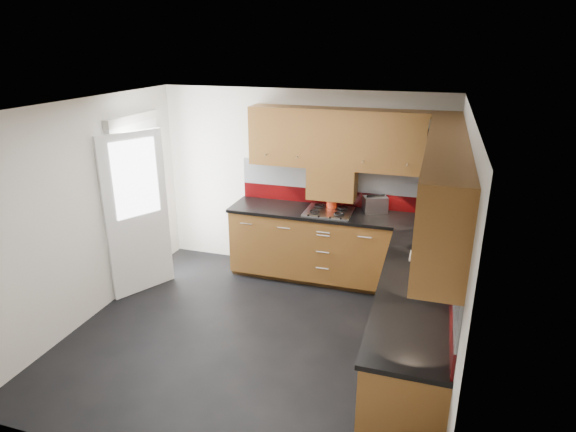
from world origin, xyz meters
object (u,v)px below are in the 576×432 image
(gas_hob, at_px, (329,211))
(toaster, at_px, (375,204))
(utensil_pot, at_px, (332,201))
(food_processor, at_px, (423,234))

(gas_hob, xyz_separation_m, toaster, (0.54, 0.19, 0.09))
(utensil_pot, bearing_deg, toaster, 2.83)
(utensil_pot, bearing_deg, food_processor, -36.72)
(utensil_pot, distance_m, toaster, 0.54)
(utensil_pot, relative_size, food_processor, 1.80)
(utensil_pot, height_order, toaster, utensil_pot)
(toaster, distance_m, food_processor, 1.08)
(gas_hob, bearing_deg, utensil_pot, 88.75)
(toaster, height_order, food_processor, food_processor)
(toaster, relative_size, food_processor, 1.26)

